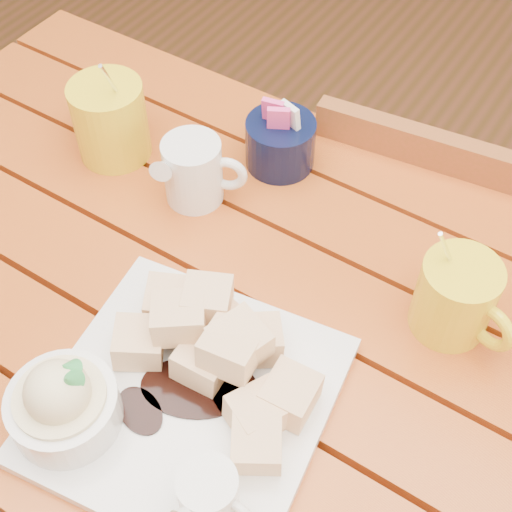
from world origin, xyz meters
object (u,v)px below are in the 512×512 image
Objects in this scene: table at (216,374)px; dessert_plate at (166,390)px; coffee_mug_left at (109,118)px; coffee_mug_right at (457,298)px; chair_far at (425,255)px.

table is 0.18m from dessert_plate.
coffee_mug_left is 0.51m from coffee_mug_right.
dessert_plate is 0.33m from coffee_mug_right.
chair_far is (-0.12, 0.34, -0.35)m from coffee_mug_right.
coffee_mug_right is (0.21, 0.26, 0.02)m from dessert_plate.
coffee_mug_right is 0.50m from chair_far.
coffee_mug_right reaches higher than dessert_plate.
coffee_mug_left reaches higher than chair_far.
dessert_plate is at bearing -30.95° from coffee_mug_left.
coffee_mug_right is 0.18× the size of chair_far.
table is 0.54m from chair_far.
table is at bearing -19.51° from coffee_mug_left.
coffee_mug_left is 0.21× the size of chair_far.
coffee_mug_right is at bearing 34.09° from table.
table is 0.37m from coffee_mug_left.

